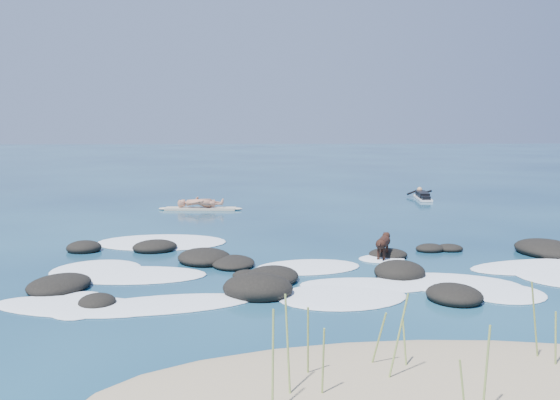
{
  "coord_description": "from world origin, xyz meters",
  "views": [
    {
      "loc": [
        -2.38,
        -14.77,
        3.24
      ],
      "look_at": [
        -1.56,
        4.0,
        0.9
      ],
      "focal_mm": 40.0,
      "sensor_mm": 36.0,
      "label": 1
    }
  ],
  "objects": [
    {
      "name": "ground",
      "position": [
        0.0,
        0.0,
        0.0
      ],
      "size": [
        160.0,
        160.0,
        0.0
      ],
      "primitive_type": "plane",
      "color": "#0A2642",
      "rests_on": "ground"
    },
    {
      "name": "dune_grass",
      "position": [
        0.1,
        -8.17,
        0.64
      ],
      "size": [
        4.42,
        1.77,
        1.23
      ],
      "color": "#89A34F",
      "rests_on": "ground"
    },
    {
      "name": "reef_rocks",
      "position": [
        -1.0,
        -1.47,
        0.1
      ],
      "size": [
        12.97,
        6.79,
        0.54
      ],
      "color": "black",
      "rests_on": "ground"
    },
    {
      "name": "breaking_foam",
      "position": [
        -1.14,
        -1.66,
        0.01
      ],
      "size": [
        14.87,
        8.12,
        0.12
      ],
      "color": "white",
      "rests_on": "ground"
    },
    {
      "name": "standing_surfer_rig",
      "position": [
        -4.34,
        8.35,
        0.71
      ],
      "size": [
        3.14,
        0.7,
        1.79
      ],
      "rotation": [
        0.0,
        0.0,
        -0.06
      ],
      "color": "beige",
      "rests_on": "ground"
    },
    {
      "name": "paddling_surfer_rig",
      "position": [
        4.83,
        11.26,
        0.15
      ],
      "size": [
        1.11,
        2.49,
        0.43
      ],
      "rotation": [
        0.0,
        0.0,
        1.46
      ],
      "color": "white",
      "rests_on": "ground"
    },
    {
      "name": "dog",
      "position": [
        0.7,
        -0.4,
        0.43
      ],
      "size": [
        0.52,
        0.96,
        0.64
      ],
      "rotation": [
        0.0,
        0.0,
        1.16
      ],
      "color": "black",
      "rests_on": "ground"
    }
  ]
}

